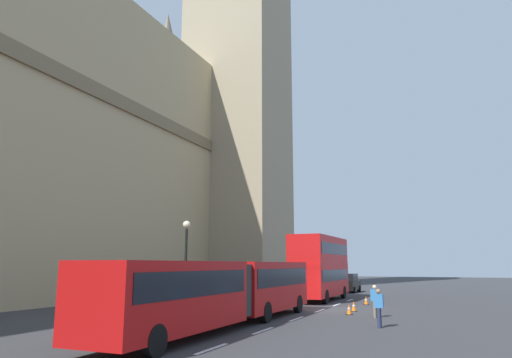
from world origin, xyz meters
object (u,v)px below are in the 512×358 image
Objects in this scene: articulated_bus at (226,287)px; double_decker_bus at (320,265)px; street_lamp at (186,259)px; pedestrian_by_kerb at (375,300)px; traffic_cone_east at (366,300)px; pedestrian_near_cones at (379,307)px; clock_tower at (239,1)px; traffic_cone_west at (349,309)px; sedan_lead at (348,283)px; traffic_cone_middle at (354,306)px.

articulated_bus is 16.60m from double_decker_bus.
pedestrian_by_kerb is (2.51, -10.20, -2.14)m from street_lamp.
double_decker_bus is 11.84m from pedestrian_by_kerb.
pedestrian_near_cones is at bearing -167.67° from traffic_cone_east.
double_decker_bus is 5.44× the size of pedestrian_by_kerb.
pedestrian_near_cones reaches higher than traffic_cone_east.
clock_tower is 4.07× the size of articulated_bus.
pedestrian_by_kerb is (6.35, -5.69, -0.83)m from articulated_bus.
double_decker_bus is at bearing -136.13° from clock_tower.
clock_tower is 47.46m from traffic_cone_west.
sedan_lead reaches higher than traffic_cone_east.
articulated_bus is at bearing -179.62° from sedan_lead.
clock_tower is 7.68× the size of double_decker_bus.
double_decker_bus is at bearing 29.09° from pedestrian_by_kerb.
double_decker_bus reaches higher than traffic_cone_middle.
double_decker_bus is 13.51m from street_lamp.
traffic_cone_east is at bearing -133.41° from clock_tower.
double_decker_bus is 5.13m from traffic_cone_east.
clock_tower is at bearing 35.47° from pedestrian_near_cones.
pedestrian_by_kerb is at bearing -141.54° from clock_tower.
articulated_bus is at bearing -179.99° from double_decker_bus.
clock_tower is at bearing 43.87° from double_decker_bus.
clock_tower is at bearing 76.76° from sedan_lead.
articulated_bus is at bearing 150.91° from traffic_cone_west.
traffic_cone_west is at bearing -142.77° from clock_tower.
traffic_cone_middle is (-21.81, -17.95, -36.88)m from clock_tower.
clock_tower reaches higher than pedestrian_near_cones.
sedan_lead is 7.59× the size of traffic_cone_east.
pedestrian_near_cones is (-11.78, -2.57, 0.63)m from traffic_cone_east.
articulated_bus is 6.94m from pedestrian_near_cones.
traffic_cone_west is (-9.24, -4.08, -2.43)m from double_decker_bus.
clock_tower is 49.18m from articulated_bus.
traffic_cone_east is 0.34× the size of pedestrian_by_kerb.
street_lamp is (3.84, 4.51, 1.31)m from articulated_bus.
sedan_lead is at bearing 11.74° from traffic_cone_west.
pedestrian_near_cones is (-6.86, -2.47, 0.63)m from traffic_cone_middle.
clock_tower is 44.70m from street_lamp.
sedan_lead is at bearing 16.53° from traffic_cone_east.
street_lamp is (-10.39, 8.37, 2.77)m from traffic_cone_east.
street_lamp is (-27.28, -9.48, -34.11)m from clock_tower.
traffic_cone_middle is at bearing 30.21° from pedestrian_by_kerb.
articulated_bus is at bearing 164.82° from traffic_cone_east.
pedestrian_near_cones is at bearing -165.40° from sedan_lead.
traffic_cone_west is (-20.54, -4.27, -0.63)m from sedan_lead.
clock_tower reaches higher than articulated_bus.
articulated_bus is 29.93× the size of traffic_cone_west.
pedestrian_by_kerb is (-24.78, -19.68, -36.25)m from clock_tower.
double_decker_bus is 11.45m from sedan_lead.
traffic_cone_west is 9.68m from street_lamp.
traffic_cone_east is at bearing 13.04° from pedestrian_by_kerb.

